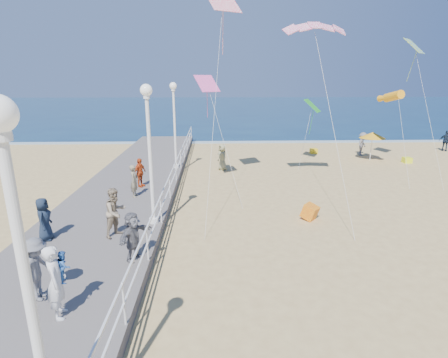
{
  "coord_description": "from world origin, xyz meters",
  "views": [
    {
      "loc": [
        -3.0,
        -12.94,
        5.86
      ],
      "look_at": [
        -2.5,
        2.0,
        1.6
      ],
      "focal_mm": 28.0,
      "sensor_mm": 36.0,
      "label": 1
    }
  ],
  "objects_px": {
    "box_kite": "(310,213)",
    "spectator_3": "(140,173)",
    "toddler_held": "(64,266)",
    "spectator_2": "(37,269)",
    "beach_umbrella": "(373,135)",
    "lamp_post_far": "(174,117)",
    "beach_walker_a": "(362,144)",
    "beach_chair_left": "(314,151)",
    "lamp_post_mid": "(149,141)",
    "beach_walker_b": "(446,141)",
    "spectator_1": "(116,212)",
    "spectator_6": "(134,181)",
    "spectator_5": "(133,236)",
    "woman_holding_toddler": "(56,282)",
    "spectator_4": "(44,219)",
    "beach_chair_right": "(407,160)",
    "lamp_post_near": "(23,264)",
    "beach_walker_c": "(222,157)"
  },
  "relations": [
    {
      "from": "toddler_held",
      "to": "spectator_2",
      "type": "relative_size",
      "value": 0.46
    },
    {
      "from": "spectator_4",
      "to": "box_kite",
      "type": "distance_m",
      "value": 10.42
    },
    {
      "from": "spectator_3",
      "to": "beach_chair_right",
      "type": "relative_size",
      "value": 2.78
    },
    {
      "from": "lamp_post_near",
      "to": "beach_umbrella",
      "type": "bearing_deg",
      "value": 56.4
    },
    {
      "from": "beach_walker_c",
      "to": "beach_chair_right",
      "type": "relative_size",
      "value": 3.22
    },
    {
      "from": "lamp_post_mid",
      "to": "spectator_5",
      "type": "relative_size",
      "value": 3.39
    },
    {
      "from": "spectator_1",
      "to": "spectator_6",
      "type": "distance_m",
      "value": 4.43
    },
    {
      "from": "spectator_4",
      "to": "spectator_6",
      "type": "distance_m",
      "value": 5.15
    },
    {
      "from": "lamp_post_near",
      "to": "woman_holding_toddler",
      "type": "bearing_deg",
      "value": 111.5
    },
    {
      "from": "beach_walker_b",
      "to": "spectator_2",
      "type": "bearing_deg",
      "value": 78.94
    },
    {
      "from": "beach_walker_b",
      "to": "box_kite",
      "type": "bearing_deg",
      "value": 81.81
    },
    {
      "from": "box_kite",
      "to": "beach_chair_left",
      "type": "distance_m",
      "value": 14.71
    },
    {
      "from": "box_kite",
      "to": "toddler_held",
      "type": "bearing_deg",
      "value": 171.05
    },
    {
      "from": "toddler_held",
      "to": "spectator_3",
      "type": "xyz_separation_m",
      "value": [
        -0.3,
        10.37,
        -0.47
      ]
    },
    {
      "from": "beach_walker_b",
      "to": "spectator_4",
      "type": "bearing_deg",
      "value": 72.23
    },
    {
      "from": "spectator_3",
      "to": "spectator_5",
      "type": "xyz_separation_m",
      "value": [
        1.33,
        -7.81,
        0.02
      ]
    },
    {
      "from": "woman_holding_toddler",
      "to": "box_kite",
      "type": "xyz_separation_m",
      "value": [
        7.86,
        6.67,
        -1.02
      ]
    },
    {
      "from": "spectator_3",
      "to": "woman_holding_toddler",
      "type": "bearing_deg",
      "value": -151.6
    },
    {
      "from": "spectator_3",
      "to": "beach_walker_a",
      "type": "height_order",
      "value": "spectator_3"
    },
    {
      "from": "lamp_post_mid",
      "to": "beach_walker_a",
      "type": "height_order",
      "value": "lamp_post_mid"
    },
    {
      "from": "spectator_1",
      "to": "beach_chair_right",
      "type": "relative_size",
      "value": 3.28
    },
    {
      "from": "spectator_4",
      "to": "spectator_5",
      "type": "height_order",
      "value": "spectator_5"
    },
    {
      "from": "box_kite",
      "to": "spectator_3",
      "type": "bearing_deg",
      "value": 105.12
    },
    {
      "from": "spectator_2",
      "to": "spectator_1",
      "type": "bearing_deg",
      "value": -11.75
    },
    {
      "from": "spectator_4",
      "to": "beach_chair_left",
      "type": "height_order",
      "value": "spectator_4"
    },
    {
      "from": "spectator_3",
      "to": "beach_walker_c",
      "type": "relative_size",
      "value": 0.86
    },
    {
      "from": "box_kite",
      "to": "beach_chair_right",
      "type": "bearing_deg",
      "value": -2.9
    },
    {
      "from": "toddler_held",
      "to": "spectator_3",
      "type": "bearing_deg",
      "value": -14.08
    },
    {
      "from": "lamp_post_far",
      "to": "beach_umbrella",
      "type": "distance_m",
      "value": 14.71
    },
    {
      "from": "lamp_post_mid",
      "to": "beach_chair_right",
      "type": "bearing_deg",
      "value": 34.81
    },
    {
      "from": "lamp_post_mid",
      "to": "beach_chair_left",
      "type": "xyz_separation_m",
      "value": [
        10.7,
        15.13,
        -3.46
      ]
    },
    {
      "from": "beach_umbrella",
      "to": "beach_chair_left",
      "type": "bearing_deg",
      "value": 141.9
    },
    {
      "from": "beach_umbrella",
      "to": "box_kite",
      "type": "bearing_deg",
      "value": -124.06
    },
    {
      "from": "lamp_post_near",
      "to": "lamp_post_far",
      "type": "bearing_deg",
      "value": 90.0
    },
    {
      "from": "box_kite",
      "to": "spectator_6",
      "type": "bearing_deg",
      "value": 115.05
    },
    {
      "from": "box_kite",
      "to": "beach_umbrella",
      "type": "relative_size",
      "value": 0.28
    },
    {
      "from": "spectator_5",
      "to": "beach_umbrella",
      "type": "bearing_deg",
      "value": -16.61
    },
    {
      "from": "toddler_held",
      "to": "spectator_6",
      "type": "relative_size",
      "value": 0.5
    },
    {
      "from": "beach_chair_left",
      "to": "toddler_held",
      "type": "bearing_deg",
      "value": -119.94
    },
    {
      "from": "lamp_post_far",
      "to": "beach_chair_left",
      "type": "height_order",
      "value": "lamp_post_far"
    },
    {
      "from": "spectator_6",
      "to": "beach_walker_c",
      "type": "height_order",
      "value": "spectator_6"
    },
    {
      "from": "lamp_post_mid",
      "to": "spectator_5",
      "type": "bearing_deg",
      "value": -92.81
    },
    {
      "from": "beach_walker_b",
      "to": "beach_chair_right",
      "type": "xyz_separation_m",
      "value": [
        -5.53,
        -4.13,
        -0.67
      ]
    },
    {
      "from": "toddler_held",
      "to": "spectator_3",
      "type": "relative_size",
      "value": 0.51
    },
    {
      "from": "beach_umbrella",
      "to": "toddler_held",
      "type": "bearing_deg",
      "value": -130.72
    },
    {
      "from": "woman_holding_toddler",
      "to": "beach_walker_c",
      "type": "bearing_deg",
      "value": -31.36
    },
    {
      "from": "toddler_held",
      "to": "beach_chair_left",
      "type": "bearing_deg",
      "value": -45.69
    },
    {
      "from": "beach_walker_a",
      "to": "beach_walker_c",
      "type": "distance_m",
      "value": 12.14
    },
    {
      "from": "woman_holding_toddler",
      "to": "beach_chair_right",
      "type": "distance_m",
      "value": 24.82
    },
    {
      "from": "spectator_1",
      "to": "beach_walker_c",
      "type": "relative_size",
      "value": 1.02
    }
  ]
}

